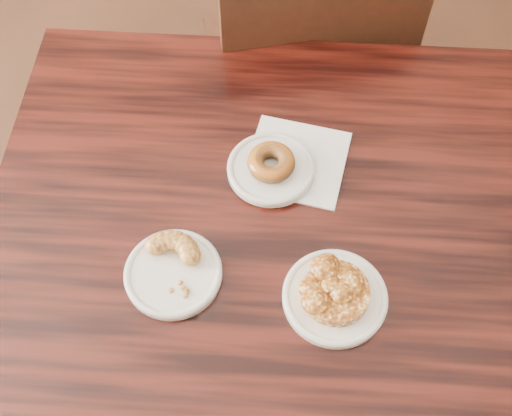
{
  "coord_description": "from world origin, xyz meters",
  "views": [
    {
      "loc": [
        0.01,
        -0.74,
        1.72
      ],
      "look_at": [
        0.03,
        -0.18,
        0.8
      ],
      "focal_mm": 45.0,
      "sensor_mm": 36.0,
      "label": 1
    }
  ],
  "objects_px": {
    "cafe_table": "(265,329)",
    "chair_far": "(296,66)",
    "glazed_donut": "(271,162)",
    "apple_fritter": "(336,291)",
    "cruller_fragment": "(172,268)"
  },
  "relations": [
    {
      "from": "glazed_donut",
      "to": "cruller_fragment",
      "type": "distance_m",
      "value": 0.26
    },
    {
      "from": "cafe_table",
      "to": "apple_fritter",
      "type": "xyz_separation_m",
      "value": [
        0.1,
        -0.1,
        0.4
      ]
    },
    {
      "from": "chair_far",
      "to": "cafe_table",
      "type": "bearing_deg",
      "value": 72.36
    },
    {
      "from": "glazed_donut",
      "to": "apple_fritter",
      "type": "distance_m",
      "value": 0.27
    },
    {
      "from": "apple_fritter",
      "to": "cruller_fragment",
      "type": "height_order",
      "value": "apple_fritter"
    },
    {
      "from": "chair_far",
      "to": "cruller_fragment",
      "type": "height_order",
      "value": "chair_far"
    },
    {
      "from": "apple_fritter",
      "to": "chair_far",
      "type": "bearing_deg",
      "value": 89.09
    },
    {
      "from": "cafe_table",
      "to": "apple_fritter",
      "type": "distance_m",
      "value": 0.43
    },
    {
      "from": "chair_far",
      "to": "glazed_donut",
      "type": "bearing_deg",
      "value": 71.06
    },
    {
      "from": "cafe_table",
      "to": "chair_far",
      "type": "distance_m",
      "value": 0.72
    },
    {
      "from": "cafe_table",
      "to": "chair_far",
      "type": "bearing_deg",
      "value": 86.65
    },
    {
      "from": "chair_far",
      "to": "cruller_fragment",
      "type": "distance_m",
      "value": 0.87
    },
    {
      "from": "glazed_donut",
      "to": "cafe_table",
      "type": "bearing_deg",
      "value": -94.74
    },
    {
      "from": "glazed_donut",
      "to": "apple_fritter",
      "type": "xyz_separation_m",
      "value": [
        0.09,
        -0.25,
        -0.0
      ]
    },
    {
      "from": "cafe_table",
      "to": "cruller_fragment",
      "type": "height_order",
      "value": "cruller_fragment"
    }
  ]
}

